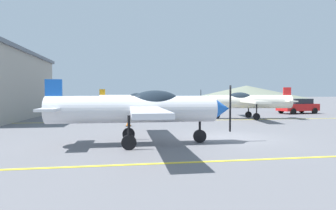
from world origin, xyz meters
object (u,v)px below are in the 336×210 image
at_px(traffic_cone_front, 128,122).
at_px(airplane_far, 133,99).
at_px(car_sedan, 298,106).
at_px(airplane_near, 141,108).
at_px(airplane_mid, 247,101).

bearing_deg(traffic_cone_front, airplane_far, 87.35).
height_order(car_sedan, traffic_cone_front, car_sedan).
distance_m(airplane_far, car_sedan, 18.38).
bearing_deg(airplane_near, airplane_far, 89.42).
relative_size(airplane_mid, car_sedan, 1.98).
height_order(airplane_far, traffic_cone_front, airplane_far).
bearing_deg(airplane_near, traffic_cone_front, 93.77).
height_order(airplane_mid, car_sedan, airplane_mid).
bearing_deg(airplane_far, car_sedan, -15.71).
bearing_deg(traffic_cone_front, airplane_mid, 21.23).
xyz_separation_m(airplane_mid, airplane_far, (-9.38, 10.02, 0.00)).
xyz_separation_m(airplane_near, traffic_cone_front, (-0.43, 6.59, -1.22)).
relative_size(airplane_near, airplane_far, 1.00).
relative_size(airplane_far, traffic_cone_front, 15.17).
height_order(airplane_near, airplane_far, same).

